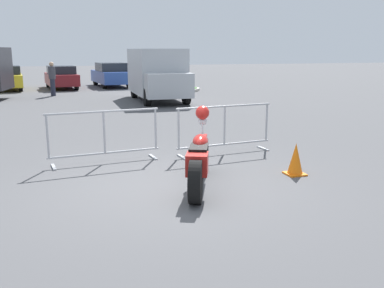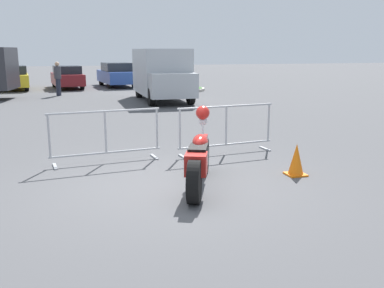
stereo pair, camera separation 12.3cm
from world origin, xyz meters
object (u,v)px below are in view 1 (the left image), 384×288
(traffic_cone, at_px, (296,159))
(delivery_van, at_px, (157,73))
(pedestrian, at_px, (52,77))
(parked_car_yellow, at_px, (6,78))
(parked_car_blue, at_px, (111,75))
(crowd_barrier_near, at_px, (104,136))
(parked_car_maroon, at_px, (61,77))
(crowd_barrier_far, at_px, (224,129))
(motorcycle, at_px, (200,158))

(traffic_cone, bearing_deg, delivery_van, 88.02)
(pedestrian, bearing_deg, parked_car_yellow, 164.38)
(parked_car_yellow, bearing_deg, parked_car_blue, -90.46)
(delivery_van, bearing_deg, traffic_cone, -0.60)
(crowd_barrier_near, distance_m, parked_car_maroon, 18.36)
(pedestrian, bearing_deg, parked_car_maroon, 127.04)
(crowd_barrier_near, distance_m, parked_car_yellow, 18.69)
(parked_car_blue, bearing_deg, delivery_van, -178.44)
(delivery_van, xyz_separation_m, parked_car_maroon, (-3.99, 7.83, -0.56))
(crowd_barrier_far, height_order, traffic_cone, crowd_barrier_far)
(crowd_barrier_near, xyz_separation_m, crowd_barrier_far, (2.62, 0.00, 0.00))
(parked_car_yellow, xyz_separation_m, parked_car_blue, (6.09, 0.48, 0.05))
(traffic_cone, bearing_deg, motorcycle, -176.25)
(crowd_barrier_near, height_order, parked_car_blue, parked_car_blue)
(parked_car_maroon, bearing_deg, crowd_barrier_far, -175.76)
(crowd_barrier_far, xyz_separation_m, parked_car_maroon, (-2.96, 18.35, 0.13))
(crowd_barrier_near, bearing_deg, delivery_van, 70.89)
(delivery_van, distance_m, parked_car_maroon, 8.80)
(motorcycle, height_order, parked_car_yellow, parked_car_yellow)
(motorcycle, height_order, pedestrian, pedestrian)
(crowd_barrier_far, height_order, parked_car_blue, parked_car_blue)
(delivery_van, bearing_deg, parked_car_maroon, -151.60)
(crowd_barrier_near, xyz_separation_m, traffic_cone, (3.22, -1.97, -0.27))
(motorcycle, bearing_deg, parked_car_maroon, 27.84)
(motorcycle, relative_size, traffic_cone, 3.64)
(crowd_barrier_far, bearing_deg, parked_car_maroon, 99.16)
(crowd_barrier_far, relative_size, traffic_cone, 3.85)
(crowd_barrier_near, distance_m, pedestrian, 14.10)
(parked_car_blue, distance_m, traffic_cone, 20.83)
(crowd_barrier_far, xyz_separation_m, traffic_cone, (0.60, -1.97, -0.27))
(motorcycle, relative_size, delivery_van, 0.43)
(parked_car_yellow, distance_m, pedestrian, 4.99)
(crowd_barrier_near, bearing_deg, crowd_barrier_far, 0.00)
(parked_car_maroon, bearing_deg, pedestrian, 167.97)
(parked_car_yellow, height_order, pedestrian, pedestrian)
(motorcycle, relative_size, crowd_barrier_near, 0.95)
(motorcycle, xyz_separation_m, parked_car_maroon, (-1.65, 20.44, 0.20))
(motorcycle, xyz_separation_m, parked_car_blue, (1.39, 20.95, 0.27))
(crowd_barrier_far, distance_m, parked_car_blue, 18.86)
(parked_car_yellow, distance_m, parked_car_blue, 6.11)
(parked_car_blue, bearing_deg, traffic_cone, 176.50)
(traffic_cone, bearing_deg, parked_car_yellow, 107.99)
(crowd_barrier_near, height_order, pedestrian, pedestrian)
(motorcycle, relative_size, parked_car_blue, 0.47)
(pedestrian, relative_size, traffic_cone, 2.86)
(traffic_cone, bearing_deg, crowd_barrier_far, 106.99)
(delivery_van, relative_size, parked_car_yellow, 1.20)
(delivery_van, bearing_deg, parked_car_blue, -172.13)
(crowd_barrier_far, bearing_deg, motorcycle, -122.03)
(crowd_barrier_near, bearing_deg, parked_car_yellow, 100.45)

